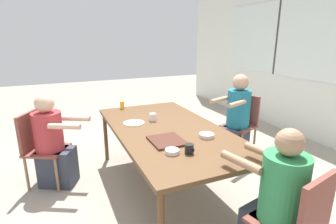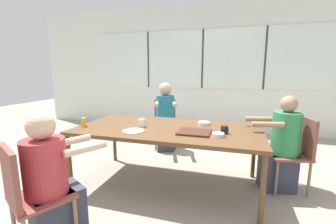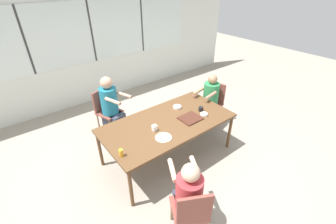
% 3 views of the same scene
% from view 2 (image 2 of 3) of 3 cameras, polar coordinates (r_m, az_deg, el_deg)
% --- Properties ---
extents(ground_plane, '(16.00, 16.00, 0.00)m').
position_cam_2_polar(ground_plane, '(2.88, 0.00, -17.80)').
color(ground_plane, gray).
extents(wall_back_with_windows, '(8.40, 0.08, 2.80)m').
position_cam_2_polar(wall_back_with_windows, '(5.25, 8.78, 10.88)').
color(wall_back_with_windows, silver).
rests_on(wall_back_with_windows, ground_plane).
extents(dining_table, '(2.10, 1.08, 0.71)m').
position_cam_2_polar(dining_table, '(2.63, 0.00, -4.83)').
color(dining_table, brown).
rests_on(dining_table, ground_plane).
extents(chair_for_woman_green_shirt, '(0.47, 0.47, 0.85)m').
position_cam_2_polar(chair_for_woman_green_shirt, '(2.95, 29.89, -7.88)').
color(chair_for_woman_green_shirt, brown).
rests_on(chair_for_woman_green_shirt, ground_plane).
extents(chair_for_man_blue_shirt, '(0.51, 0.51, 0.85)m').
position_cam_2_polar(chair_for_man_blue_shirt, '(4.09, -0.72, -1.73)').
color(chair_for_man_blue_shirt, brown).
rests_on(chair_for_man_blue_shirt, ground_plane).
extents(chair_for_man_teal_shirt, '(0.54, 0.54, 0.85)m').
position_cam_2_polar(chair_for_man_teal_shirt, '(2.00, -32.21, -16.58)').
color(chair_for_man_teal_shirt, brown).
rests_on(chair_for_man_teal_shirt, ground_plane).
extents(person_woman_green_shirt, '(0.60, 0.41, 1.09)m').
position_cam_2_polar(person_woman_green_shirt, '(2.89, 26.86, -8.25)').
color(person_woman_green_shirt, '#333847').
rests_on(person_woman_green_shirt, ground_plane).
extents(person_man_blue_shirt, '(0.48, 0.64, 1.17)m').
position_cam_2_polar(person_man_blue_shirt, '(3.92, -0.67, -1.87)').
color(person_man_blue_shirt, '#333847').
rests_on(person_man_blue_shirt, ground_plane).
extents(person_man_teal_shirt, '(0.53, 0.63, 1.06)m').
position_cam_2_polar(person_man_teal_shirt, '(2.04, -27.41, -16.30)').
color(person_man_teal_shirt, '#333847').
rests_on(person_man_teal_shirt, ground_plane).
extents(food_tray_dark, '(0.34, 0.29, 0.02)m').
position_cam_2_polar(food_tray_dark, '(2.39, 6.70, -5.08)').
color(food_tray_dark, '#472319').
rests_on(food_tray_dark, dining_table).
extents(coffee_mug, '(0.08, 0.07, 0.08)m').
position_cam_2_polar(coffee_mug, '(2.42, 14.16, -4.38)').
color(coffee_mug, black).
rests_on(coffee_mug, dining_table).
extents(juice_glass, '(0.06, 0.06, 0.10)m').
position_cam_2_polar(juice_glass, '(2.82, -20.62, -2.44)').
color(juice_glass, gold).
rests_on(juice_glass, dining_table).
extents(milk_carton_small, '(0.07, 0.07, 0.09)m').
position_cam_2_polar(milk_carton_small, '(2.65, -6.66, -2.76)').
color(milk_carton_small, silver).
rests_on(milk_carton_small, dining_table).
extents(bowl_white_shallow, '(0.12, 0.12, 0.04)m').
position_cam_2_polar(bowl_white_shallow, '(2.30, 12.60, -5.65)').
color(bowl_white_shallow, white).
rests_on(bowl_white_shallow, dining_table).
extents(bowl_cereal, '(0.14, 0.14, 0.04)m').
position_cam_2_polar(bowl_cereal, '(2.76, 9.15, -2.87)').
color(bowl_cereal, silver).
rests_on(bowl_cereal, dining_table).
extents(plate_tortillas, '(0.24, 0.24, 0.01)m').
position_cam_2_polar(plate_tortillas, '(2.46, -8.75, -4.78)').
color(plate_tortillas, beige).
rests_on(plate_tortillas, dining_table).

